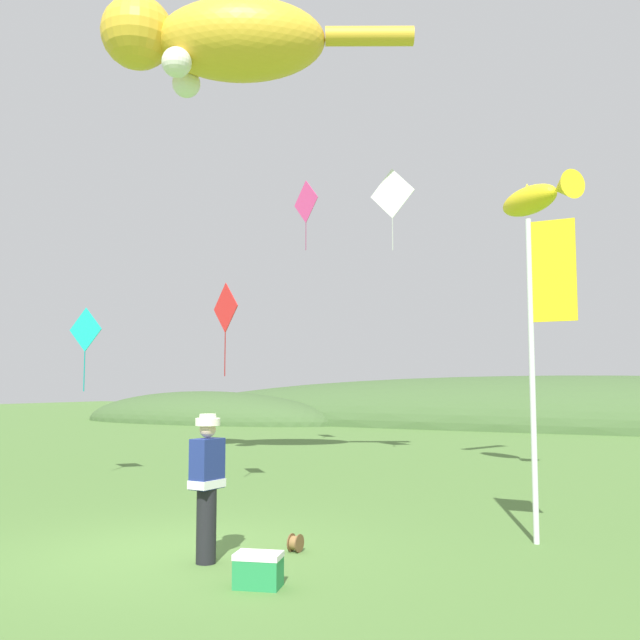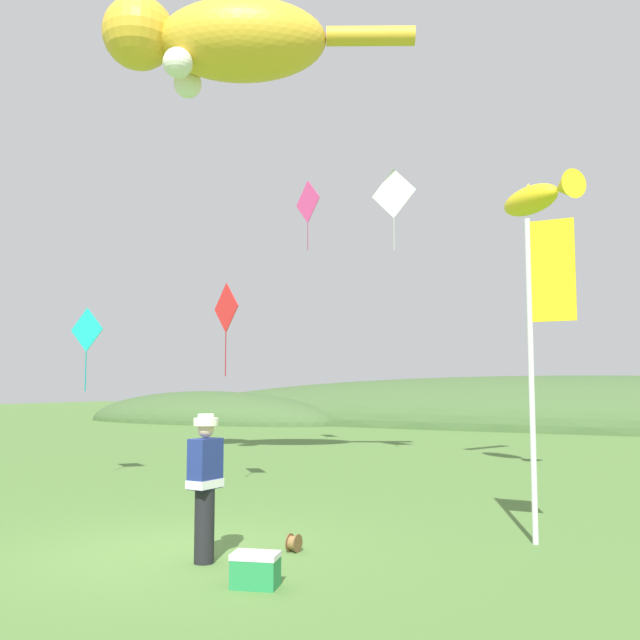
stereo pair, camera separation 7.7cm
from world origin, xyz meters
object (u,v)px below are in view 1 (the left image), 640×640
kite_spool (295,543)px  kite_diamond_white (392,194)px  kite_diamond_red (226,309)px  kite_diamond_teal (85,331)px  festival_attendant (207,482)px  picnic_cooler (258,570)px  kite_diamond_pink (306,202)px  kite_giant_cat (219,41)px  festival_banner_pole (542,328)px  kite_fish_windsock (536,198)px

kite_spool → kite_diamond_white: bearing=104.5°
kite_diamond_red → kite_diamond_teal: (-3.70, -0.24, -0.34)m
festival_attendant → kite_diamond_white: kite_diamond_white is taller
picnic_cooler → kite_diamond_pink: (-6.79, 13.51, 7.89)m
kite_giant_cat → kite_diamond_white: (3.07, 4.04, -3.37)m
festival_banner_pole → kite_diamond_teal: festival_banner_pole is taller
kite_diamond_white → kite_diamond_pink: size_ratio=1.00×
kite_giant_cat → kite_diamond_teal: kite_giant_cat is taller
kite_spool → kite_diamond_pink: bearing=118.0°
kite_fish_windsock → kite_diamond_pink: 8.93m
kite_spool → picnic_cooler: bearing=-74.6°
kite_giant_cat → kite_diamond_red: size_ratio=3.74×
kite_spool → kite_diamond_teal: (-7.64, 3.78, 3.24)m
kite_spool → kite_diamond_pink: (-6.36, 11.95, 7.96)m
kite_diamond_white → festival_banner_pole: bearing=-56.6°
kite_spool → kite_diamond_red: size_ratio=0.12×
kite_diamond_white → kite_spool: bearing=-75.5°
kite_diamond_white → kite_fish_windsock: bearing=-23.2°
kite_diamond_teal → kite_diamond_pink: size_ratio=0.82×
kite_spool → kite_diamond_red: kite_diamond_red is taller
festival_banner_pole → kite_diamond_white: bearing=123.4°
kite_giant_cat → kite_diamond_pink: 6.52m
kite_fish_windsock → kite_diamond_red: (-5.56, -4.28, -2.69)m
festival_banner_pole → kite_diamond_pink: kite_diamond_pink is taller
kite_spool → kite_diamond_teal: bearing=153.7°
festival_attendant → kite_diamond_pink: bearing=113.7°
kite_giant_cat → kite_diamond_red: kite_giant_cat is taller
kite_fish_windsock → kite_diamond_teal: 10.74m
kite_giant_cat → kite_diamond_teal: size_ratio=3.81×
picnic_cooler → kite_diamond_red: size_ratio=0.29×
festival_attendant → kite_fish_windsock: bearing=76.1°
festival_banner_pole → kite_diamond_pink: bearing=132.3°
kite_giant_cat → kite_diamond_teal: 8.04m
kite_spool → kite_giant_cat: (-5.69, 6.07, 10.69)m
festival_attendant → picnic_cooler: size_ratio=3.16×
kite_spool → kite_diamond_teal: 9.12m
picnic_cooler → kite_diamond_white: kite_diamond_white is taller
kite_diamond_pink → kite_spool: bearing=-62.0°
festival_attendant → kite_giant_cat: size_ratio=0.24×
kite_giant_cat → kite_fish_windsock: kite_giant_cat is taller
festival_attendant → kite_fish_windsock: (2.29, 9.29, 5.43)m
picnic_cooler → kite_giant_cat: bearing=128.7°
festival_banner_pole → kite_giant_cat: size_ratio=0.61×
kite_spool → kite_diamond_pink: 15.70m
festival_attendant → kite_diamond_red: (-3.27, 5.01, 2.74)m
festival_banner_pole → kite_diamond_red: bearing=162.5°
picnic_cooler → festival_banner_pole: festival_banner_pole is taller
kite_spool → kite_diamond_teal: kite_diamond_teal is taller
kite_spool → kite_giant_cat: kite_giant_cat is taller
festival_attendant → picnic_cooler: festival_attendant is taller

